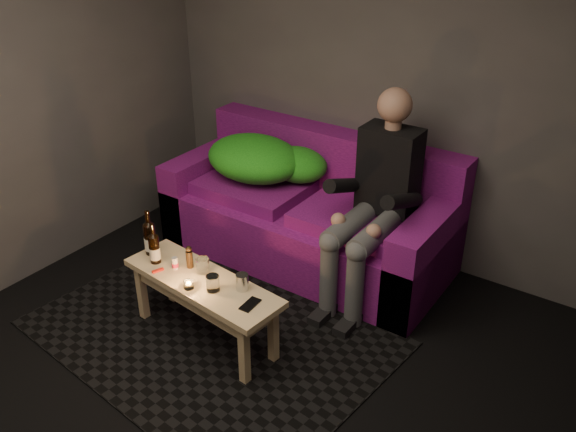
{
  "coord_description": "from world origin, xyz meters",
  "views": [
    {
      "loc": [
        1.77,
        -1.68,
        2.57
      ],
      "look_at": [
        -0.3,
        1.32,
        0.6
      ],
      "focal_mm": 38.0,
      "sensor_mm": 36.0,
      "label": 1
    }
  ],
  "objects_px": {
    "person": "(376,196)",
    "steel_cup": "(242,282)",
    "sofa": "(311,216)",
    "coffee_table": "(203,290)",
    "beer_bottle_a": "(150,238)",
    "beer_bottle_b": "(154,248)"
  },
  "relations": [
    {
      "from": "person",
      "to": "coffee_table",
      "type": "distance_m",
      "value": 1.3
    },
    {
      "from": "sofa",
      "to": "steel_cup",
      "type": "distance_m",
      "value": 1.24
    },
    {
      "from": "beer_bottle_b",
      "to": "sofa",
      "type": "bearing_deg",
      "value": 73.86
    },
    {
      "from": "beer_bottle_b",
      "to": "steel_cup",
      "type": "height_order",
      "value": "beer_bottle_b"
    },
    {
      "from": "person",
      "to": "beer_bottle_b",
      "type": "relative_size",
      "value": 5.19
    },
    {
      "from": "sofa",
      "to": "coffee_table",
      "type": "relative_size",
      "value": 1.91
    },
    {
      "from": "person",
      "to": "steel_cup",
      "type": "xyz_separation_m",
      "value": [
        -0.34,
        -1.02,
        -0.25
      ]
    },
    {
      "from": "sofa",
      "to": "beer_bottle_a",
      "type": "xyz_separation_m",
      "value": [
        -0.47,
        -1.21,
        0.23
      ]
    },
    {
      "from": "beer_bottle_b",
      "to": "person",
      "type": "bearing_deg",
      "value": 47.88
    },
    {
      "from": "person",
      "to": "beer_bottle_b",
      "type": "height_order",
      "value": "person"
    },
    {
      "from": "sofa",
      "to": "steel_cup",
      "type": "height_order",
      "value": "sofa"
    },
    {
      "from": "coffee_table",
      "to": "beer_bottle_b",
      "type": "height_order",
      "value": "beer_bottle_b"
    },
    {
      "from": "coffee_table",
      "to": "beer_bottle_a",
      "type": "distance_m",
      "value": 0.52
    },
    {
      "from": "beer_bottle_a",
      "to": "steel_cup",
      "type": "xyz_separation_m",
      "value": [
        0.75,
        0.02,
        -0.06
      ]
    },
    {
      "from": "person",
      "to": "beer_bottle_a",
      "type": "bearing_deg",
      "value": -136.5
    },
    {
      "from": "coffee_table",
      "to": "beer_bottle_a",
      "type": "relative_size",
      "value": 3.64
    },
    {
      "from": "beer_bottle_a",
      "to": "steel_cup",
      "type": "bearing_deg",
      "value": 1.35
    },
    {
      "from": "sofa",
      "to": "steel_cup",
      "type": "xyz_separation_m",
      "value": [
        0.28,
        -1.19,
        0.17
      ]
    },
    {
      "from": "beer_bottle_b",
      "to": "steel_cup",
      "type": "xyz_separation_m",
      "value": [
        0.65,
        0.08,
        -0.05
      ]
    },
    {
      "from": "person",
      "to": "beer_bottle_a",
      "type": "height_order",
      "value": "person"
    },
    {
      "from": "beer_bottle_a",
      "to": "steel_cup",
      "type": "distance_m",
      "value": 0.75
    },
    {
      "from": "coffee_table",
      "to": "beer_bottle_b",
      "type": "distance_m",
      "value": 0.42
    }
  ]
}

